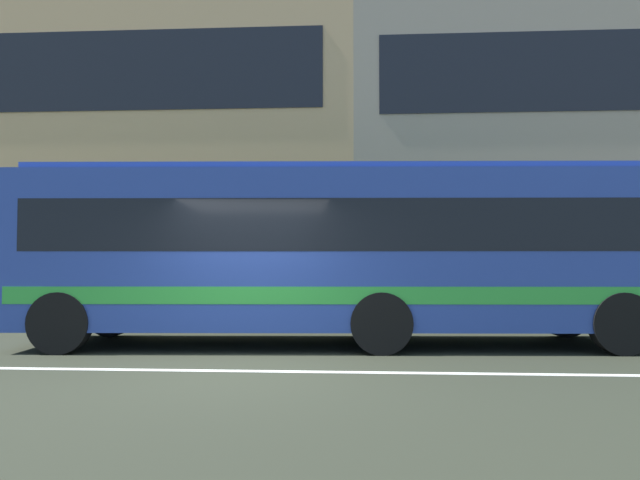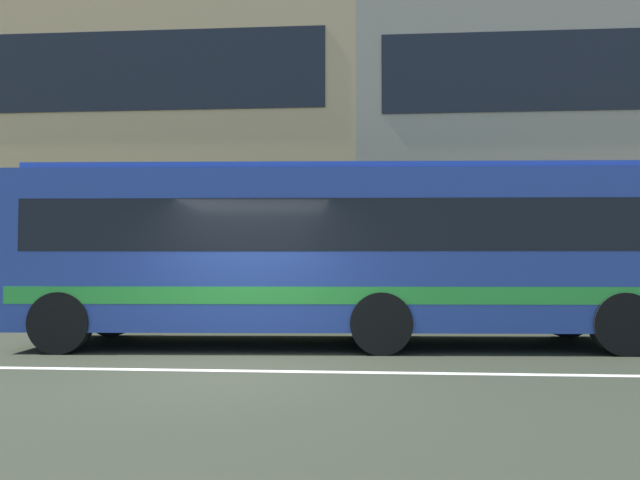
% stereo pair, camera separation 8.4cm
% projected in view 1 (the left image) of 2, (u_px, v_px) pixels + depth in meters
% --- Properties ---
extents(ground_plane, '(160.00, 160.00, 0.00)m').
position_uv_depth(ground_plane, '(234.00, 371.00, 7.93)').
color(ground_plane, '#2B2E22').
extents(lane_centre_line, '(60.00, 0.16, 0.01)m').
position_uv_depth(lane_centre_line, '(234.00, 371.00, 7.93)').
color(lane_centre_line, silver).
rests_on(lane_centre_line, ground_plane).
extents(hedge_row_far, '(21.78, 1.10, 0.73)m').
position_uv_depth(hedge_row_far, '(166.00, 306.00, 14.78)').
color(hedge_row_far, '#2C5C28').
rests_on(hedge_row_far, ground_plane).
extents(apartment_block_left, '(25.73, 11.75, 13.93)m').
position_uv_depth(apartment_block_left, '(67.00, 140.00, 26.23)').
color(apartment_block_left, tan).
rests_on(apartment_block_left, ground_plane).
extents(apartment_block_right, '(21.54, 11.75, 13.38)m').
position_uv_depth(apartment_block_right, '(608.00, 139.00, 24.78)').
color(apartment_block_right, gray).
rests_on(apartment_block_right, ground_plane).
extents(transit_bus, '(11.13, 3.01, 3.13)m').
position_uv_depth(transit_bus, '(338.00, 248.00, 10.55)').
color(transit_bus, '#284297').
rests_on(transit_bus, ground_plane).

